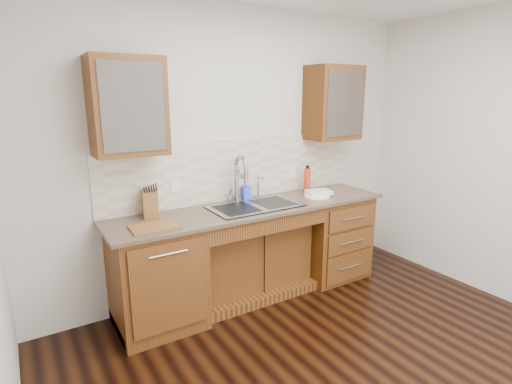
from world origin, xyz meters
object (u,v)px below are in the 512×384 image
plate (317,196)px  knife_block (150,204)px  soap_bottle (246,190)px  water_bottle (307,180)px  cutting_board (154,227)px

plate → knife_block: 1.65m
knife_block → soap_bottle: bearing=14.4°
soap_bottle → plate: soap_bottle is taller
water_bottle → cutting_board: water_bottle is taller
soap_bottle → water_bottle: (0.68, -0.10, 0.04)m
soap_bottle → water_bottle: 0.69m
plate → cutting_board: size_ratio=0.71×
water_bottle → cutting_board: (-1.72, -0.27, -0.12)m
plate → knife_block: (-1.63, 0.24, 0.10)m
knife_block → cutting_board: 0.34m
soap_bottle → plate: size_ratio=0.72×
soap_bottle → cutting_board: (-1.04, -0.37, -0.08)m
soap_bottle → knife_block: knife_block is taller
soap_bottle → plate: 0.72m
cutting_board → soap_bottle: bearing=19.4°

